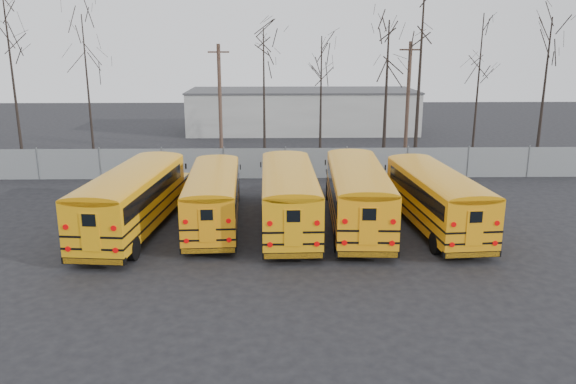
{
  "coord_description": "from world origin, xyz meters",
  "views": [
    {
      "loc": [
        -0.62,
        -23.8,
        8.63
      ],
      "look_at": [
        -0.04,
        2.48,
        1.6
      ],
      "focal_mm": 35.0,
      "sensor_mm": 36.0,
      "label": 1
    }
  ],
  "objects_px": {
    "bus_b": "(213,193)",
    "utility_pole_left": "(220,103)",
    "bus_a": "(134,195)",
    "bus_c": "(288,192)",
    "bus_e": "(435,194)",
    "utility_pole_right": "(408,102)",
    "bus_d": "(357,191)"
  },
  "relations": [
    {
      "from": "utility_pole_left",
      "to": "bus_e",
      "type": "bearing_deg",
      "value": -60.89
    },
    {
      "from": "bus_c",
      "to": "utility_pole_right",
      "type": "height_order",
      "value": "utility_pole_right"
    },
    {
      "from": "utility_pole_right",
      "to": "bus_d",
      "type": "bearing_deg",
      "value": -89.27
    },
    {
      "from": "bus_a",
      "to": "bus_c",
      "type": "relative_size",
      "value": 1.03
    },
    {
      "from": "bus_a",
      "to": "bus_b",
      "type": "height_order",
      "value": "bus_a"
    },
    {
      "from": "bus_a",
      "to": "bus_c",
      "type": "xyz_separation_m",
      "value": [
        7.19,
        0.4,
        -0.03
      ]
    },
    {
      "from": "bus_a",
      "to": "utility_pole_left",
      "type": "xyz_separation_m",
      "value": [
        2.59,
        15.7,
        2.59
      ]
    },
    {
      "from": "bus_b",
      "to": "utility_pole_left",
      "type": "height_order",
      "value": "utility_pole_left"
    },
    {
      "from": "bus_b",
      "to": "bus_e",
      "type": "bearing_deg",
      "value": -5.89
    },
    {
      "from": "utility_pole_right",
      "to": "bus_b",
      "type": "bearing_deg",
      "value": -108.89
    },
    {
      "from": "bus_e",
      "to": "utility_pole_left",
      "type": "xyz_separation_m",
      "value": [
        -11.51,
        15.51,
        2.69
      ]
    },
    {
      "from": "bus_d",
      "to": "utility_pole_right",
      "type": "distance_m",
      "value": 16.23
    },
    {
      "from": "bus_e",
      "to": "utility_pole_right",
      "type": "distance_m",
      "value": 15.69
    },
    {
      "from": "bus_a",
      "to": "utility_pole_right",
      "type": "distance_m",
      "value": 22.56
    },
    {
      "from": "bus_c",
      "to": "bus_d",
      "type": "xyz_separation_m",
      "value": [
        3.28,
        0.13,
        0.03
      ]
    },
    {
      "from": "bus_e",
      "to": "utility_pole_right",
      "type": "bearing_deg",
      "value": 77.93
    },
    {
      "from": "utility_pole_left",
      "to": "utility_pole_right",
      "type": "bearing_deg",
      "value": -8.33
    },
    {
      "from": "bus_c",
      "to": "bus_e",
      "type": "bearing_deg",
      "value": -2.79
    },
    {
      "from": "bus_c",
      "to": "bus_e",
      "type": "distance_m",
      "value": 6.91
    },
    {
      "from": "bus_d",
      "to": "bus_a",
      "type": "bearing_deg",
      "value": -174.41
    },
    {
      "from": "utility_pole_left",
      "to": "utility_pole_right",
      "type": "xyz_separation_m",
      "value": [
        13.58,
        -0.21,
        0.09
      ]
    },
    {
      "from": "bus_d",
      "to": "bus_b",
      "type": "bearing_deg",
      "value": -179.26
    },
    {
      "from": "bus_b",
      "to": "bus_e",
      "type": "distance_m",
      "value": 10.5
    },
    {
      "from": "utility_pole_left",
      "to": "utility_pole_right",
      "type": "height_order",
      "value": "utility_pole_right"
    },
    {
      "from": "bus_c",
      "to": "utility_pole_left",
      "type": "relative_size",
      "value": 1.27
    },
    {
      "from": "bus_d",
      "to": "bus_e",
      "type": "xyz_separation_m",
      "value": [
        3.62,
        -0.34,
        -0.1
      ]
    },
    {
      "from": "bus_b",
      "to": "bus_c",
      "type": "height_order",
      "value": "bus_c"
    },
    {
      "from": "bus_a",
      "to": "bus_c",
      "type": "height_order",
      "value": "bus_a"
    },
    {
      "from": "bus_e",
      "to": "utility_pole_left",
      "type": "relative_size",
      "value": 1.23
    },
    {
      "from": "bus_a",
      "to": "utility_pole_right",
      "type": "height_order",
      "value": "utility_pole_right"
    },
    {
      "from": "bus_a",
      "to": "utility_pole_left",
      "type": "relative_size",
      "value": 1.3
    },
    {
      "from": "bus_a",
      "to": "utility_pole_right",
      "type": "xyz_separation_m",
      "value": [
        16.17,
        15.5,
        2.68
      ]
    }
  ]
}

